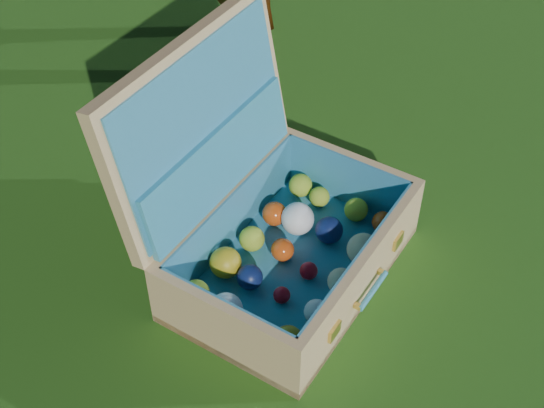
{
  "coord_description": "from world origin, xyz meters",
  "views": [
    {
      "loc": [
        -1.04,
        -1.1,
        1.5
      ],
      "look_at": [
        -0.2,
        -0.04,
        0.19
      ],
      "focal_mm": 50.0,
      "sensor_mm": 36.0,
      "label": 1
    }
  ],
  "objects": [
    {
      "name": "stray_ball",
      "position": [
        -0.4,
        0.09,
        0.03
      ],
      "size": [
        0.07,
        0.07,
        0.07
      ],
      "primitive_type": "sphere",
      "color": "teal",
      "rests_on": "ground"
    },
    {
      "name": "suitcase",
      "position": [
        -0.23,
        -0.04,
        0.17
      ],
      "size": [
        0.77,
        0.71,
        0.6
      ],
      "rotation": [
        0.0,
        0.0,
        0.34
      ],
      "color": "#DDB477",
      "rests_on": "ground"
    },
    {
      "name": "ground",
      "position": [
        0.0,
        0.0,
        0.0
      ],
      "size": [
        60.0,
        60.0,
        0.0
      ],
      "primitive_type": "plane",
      "color": "#215114",
      "rests_on": "ground"
    }
  ]
}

